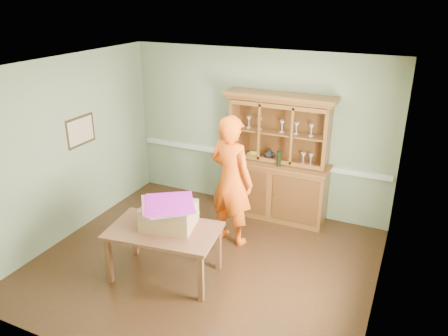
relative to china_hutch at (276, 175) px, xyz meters
The scene contains 14 objects.
floor 1.96m from the china_hutch, 103.53° to the right, with size 4.50×4.50×0.00m, color #422515.
ceiling 2.68m from the china_hutch, 103.53° to the right, with size 4.50×4.50×0.00m, color white.
wall_back 0.79m from the china_hutch, 151.17° to the left, with size 4.50×4.50×0.00m, color gray.
wall_left 3.27m from the china_hutch, 146.57° to the right, with size 4.00×4.00×0.00m, color gray.
wall_right 2.61m from the china_hutch, 44.06° to the right, with size 4.00×4.00×0.00m, color gray.
wall_front 3.84m from the china_hutch, 96.44° to the right, with size 4.50×4.50×0.00m, color gray.
chair_rail 0.50m from the china_hutch, 153.82° to the left, with size 4.41×0.05×0.08m, color silver.
framed_map 3.14m from the china_hutch, 151.09° to the right, with size 0.03×0.60×0.46m.
window_panel 2.85m from the china_hutch, 48.87° to the right, with size 0.03×0.96×1.36m.
china_hutch is the anchor object (origin of this frame).
dining_table 2.35m from the china_hutch, 108.85° to the right, with size 1.50×1.02×0.70m.
cardboard_box 2.24m from the china_hutch, 109.14° to the right, with size 0.65×0.52×0.30m, color tan.
kite_stack 2.28m from the china_hutch, 108.45° to the right, with size 0.84×0.84×0.06m.
person 1.12m from the china_hutch, 108.27° to the right, with size 0.71×0.47×1.95m, color #FF6010.
Camera 1 is at (2.41, -4.55, 3.54)m, focal length 35.00 mm.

